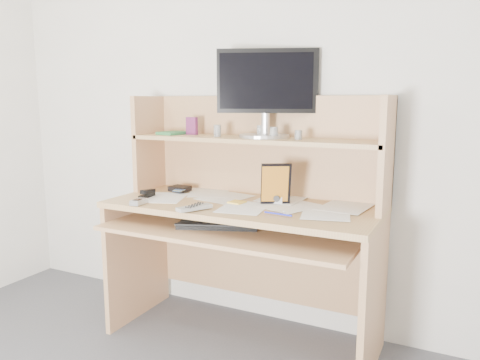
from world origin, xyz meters
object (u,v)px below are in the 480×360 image
at_px(tv_remote, 194,208).
at_px(monitor, 267,90).
at_px(desk, 248,211).
at_px(game_case, 276,184).
at_px(keyboard, 218,224).

bearing_deg(tv_remote, monitor, 92.84).
height_order(tv_remote, monitor, monitor).
bearing_deg(desk, monitor, 66.62).
height_order(desk, monitor, monitor).
distance_m(desk, game_case, 0.24).
xyz_separation_m(keyboard, tv_remote, (-0.07, -0.11, 0.10)).
bearing_deg(keyboard, tv_remote, -142.89).
distance_m(tv_remote, monitor, 0.73).
bearing_deg(keyboard, game_case, 15.00).
height_order(desk, tv_remote, desk).
distance_m(game_case, monitor, 0.50).
relative_size(desk, keyboard, 3.29).
bearing_deg(desk, game_case, -12.78).
bearing_deg(monitor, desk, -134.45).
xyz_separation_m(tv_remote, monitor, (0.19, 0.43, 0.56)).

